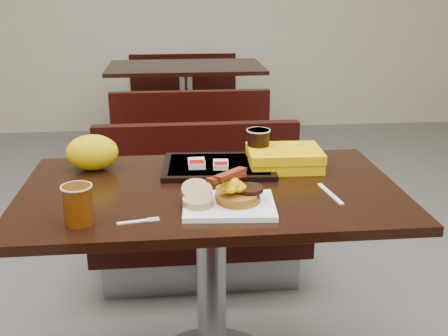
{
  "coord_description": "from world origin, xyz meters",
  "views": [
    {
      "loc": [
        -0.11,
        -1.57,
        1.37
      ],
      "look_at": [
        0.04,
        -0.02,
        0.82
      ],
      "focal_mm": 42.56,
      "sensor_mm": 36.0,
      "label": 1
    }
  ],
  "objects": [
    {
      "name": "coffee_cup_far",
      "position": [
        0.19,
        0.22,
        0.82
      ],
      "size": [
        0.09,
        0.09,
        0.11
      ],
      "primitive_type": "cylinder",
      "rotation": [
        0.0,
        0.0,
        0.16
      ],
      "color": "black",
      "rests_on": "tray"
    },
    {
      "name": "table_near",
      "position": [
        0.0,
        0.0,
        0.38
      ],
      "size": [
        1.2,
        0.7,
        0.75
      ],
      "primitive_type": null,
      "color": "black",
      "rests_on": "floor"
    },
    {
      "name": "bacon_strips",
      "position": [
        0.03,
        -0.17,
        0.85
      ],
      "size": [
        0.15,
        0.15,
        0.01
      ],
      "primitive_type": null,
      "rotation": [
        0.0,
        0.0,
        0.79
      ],
      "color": "#4E0E05",
      "rests_on": "scrambled_eggs"
    },
    {
      "name": "table_far",
      "position": [
        0.0,
        2.6,
        0.38
      ],
      "size": [
        1.2,
        0.7,
        0.75
      ],
      "primitive_type": null,
      "color": "black",
      "rests_on": "floor"
    },
    {
      "name": "pancake_stack",
      "position": [
        0.07,
        -0.16,
        0.78
      ],
      "size": [
        0.13,
        0.13,
        0.03
      ],
      "primitive_type": "cylinder",
      "rotation": [
        0.0,
        0.0,
        0.01
      ],
      "color": "#9B5E19",
      "rests_on": "platter"
    },
    {
      "name": "condiment_ketchup",
      "position": [
        -0.02,
        0.11,
        0.76
      ],
      "size": [
        0.05,
        0.05,
        0.01
      ],
      "primitive_type": "cube",
      "rotation": [
        0.0,
        0.0,
        -0.56
      ],
      "color": "#8C0504",
      "rests_on": "table_near"
    },
    {
      "name": "tray",
      "position": [
        0.04,
        0.17,
        0.76
      ],
      "size": [
        0.4,
        0.3,
        0.02
      ],
      "primitive_type": "cube",
      "rotation": [
        0.0,
        0.0,
        -0.07
      ],
      "color": "black",
      "rests_on": "table_near"
    },
    {
      "name": "clamshell",
      "position": [
        0.27,
        0.16,
        0.78
      ],
      "size": [
        0.26,
        0.2,
        0.07
      ],
      "primitive_type": "cube",
      "rotation": [
        0.0,
        0.0,
        -0.03
      ],
      "color": "#E6AF03",
      "rests_on": "table_near"
    },
    {
      "name": "bench_far_s",
      "position": [
        0.0,
        1.9,
        0.36
      ],
      "size": [
        1.0,
        0.46,
        0.72
      ],
      "primitive_type": null,
      "color": "black",
      "rests_on": "floor"
    },
    {
      "name": "sausage_patty",
      "position": [
        0.1,
        -0.15,
        0.8
      ],
      "size": [
        0.11,
        0.11,
        0.01
      ],
      "primitive_type": "cylinder",
      "rotation": [
        0.0,
        0.0,
        -0.35
      ],
      "color": "black",
      "rests_on": "pancake_stack"
    },
    {
      "name": "fork",
      "position": [
        -0.23,
        -0.24,
        0.75
      ],
      "size": [
        0.12,
        0.04,
        0.0
      ],
      "primitive_type": null,
      "rotation": [
        0.0,
        0.0,
        0.19
      ],
      "color": "white",
      "rests_on": "table_near"
    },
    {
      "name": "paper_bag",
      "position": [
        -0.39,
        0.21,
        0.81
      ],
      "size": [
        0.18,
        0.13,
        0.12
      ],
      "primitive_type": "ellipsoid",
      "rotation": [
        0.0,
        0.0,
        -0.02
      ],
      "color": "#FDEA08",
      "rests_on": "table_near"
    },
    {
      "name": "muffin_top",
      "position": [
        -0.05,
        -0.12,
        0.79
      ],
      "size": [
        0.1,
        0.1,
        0.05
      ],
      "primitive_type": "cylinder",
      "rotation": [
        0.38,
        0.0,
        0.13
      ],
      "color": "tan",
      "rests_on": "platter"
    },
    {
      "name": "hashbrown_sleeve_right",
      "position": [
        0.05,
        0.14,
        0.78
      ],
      "size": [
        0.06,
        0.07,
        0.02
      ],
      "primitive_type": "cube",
      "rotation": [
        0.0,
        0.0,
        -0.09
      ],
      "color": "silver",
      "rests_on": "tray"
    },
    {
      "name": "bench_far_n",
      "position": [
        0.0,
        3.3,
        0.36
      ],
      "size": [
        1.0,
        0.46,
        0.72
      ],
      "primitive_type": null,
      "color": "black",
      "rests_on": "floor"
    },
    {
      "name": "platter",
      "position": [
        0.04,
        -0.17,
        0.76
      ],
      "size": [
        0.28,
        0.22,
        0.02
      ],
      "primitive_type": "cube",
      "rotation": [
        0.0,
        0.0,
        -0.07
      ],
      "color": "white",
      "rests_on": "table_near"
    },
    {
      "name": "hashbrown_sleeve_left",
      "position": [
        -0.04,
        0.16,
        0.78
      ],
      "size": [
        0.06,
        0.08,
        0.02
      ],
      "primitive_type": "cube",
      "rotation": [
        0.0,
        0.0,
        -0.0
      ],
      "color": "silver",
      "rests_on": "tray"
    },
    {
      "name": "muffin_bottom",
      "position": [
        -0.05,
        -0.17,
        0.78
      ],
      "size": [
        0.11,
        0.11,
        0.02
      ],
      "primitive_type": "cylinder",
      "rotation": [
        0.0,
        0.0,
        0.31
      ],
      "color": "tan",
      "rests_on": "platter"
    },
    {
      "name": "scrambled_eggs",
      "position": [
        0.05,
        -0.16,
        0.82
      ],
      "size": [
        0.11,
        0.1,
        0.05
      ],
      "primitive_type": "ellipsoid",
      "rotation": [
        0.0,
        0.0,
        0.24
      ],
      "color": "yellow",
      "rests_on": "pancake_stack"
    },
    {
      "name": "coffee_cup_near",
      "position": [
        -0.37,
        -0.23,
        0.8
      ],
      "size": [
        0.1,
        0.1,
        0.11
      ],
      "primitive_type": "cylinder",
      "rotation": [
        0.0,
        0.0,
        -0.34
      ],
      "color": "#813604",
      "rests_on": "table_near"
    },
    {
      "name": "bench_near_n",
      "position": [
        0.0,
        0.7,
        0.36
      ],
      "size": [
        1.0,
        0.46,
        0.72
      ],
      "primitive_type": null,
      "color": "black",
      "rests_on": "floor"
    },
    {
      "name": "knife",
      "position": [
        0.36,
        -0.09,
        0.75
      ],
      "size": [
        0.04,
        0.17,
        0.0
      ],
      "primitive_type": "cube",
      "rotation": [
        0.0,
        0.0,
        -1.44
      ],
      "color": "white",
      "rests_on": "table_near"
    }
  ]
}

